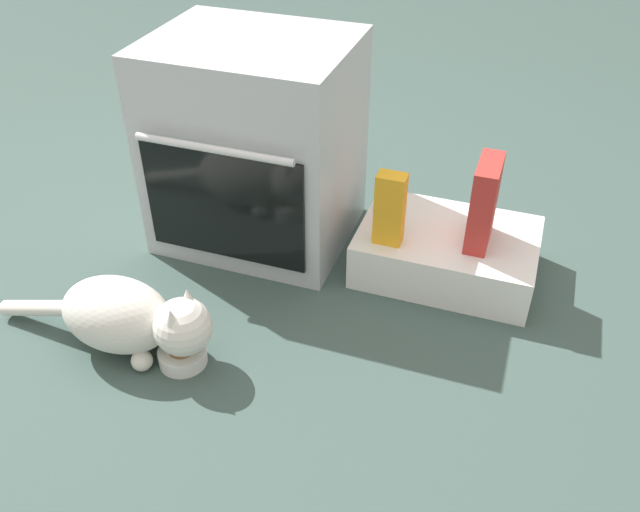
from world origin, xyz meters
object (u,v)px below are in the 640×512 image
(oven, at_px, (255,144))
(juice_carton, at_px, (390,209))
(pantry_cabinet, at_px, (447,252))
(cereal_box, at_px, (484,203))
(food_bowl, at_px, (183,354))
(cat, at_px, (130,317))

(oven, distance_m, juice_carton, 0.53)
(oven, xyz_separation_m, pantry_cabinet, (0.68, -0.01, -0.27))
(pantry_cabinet, height_order, juice_carton, juice_carton)
(cereal_box, bearing_deg, oven, 177.77)
(pantry_cabinet, bearing_deg, oven, 178.79)
(juice_carton, bearing_deg, oven, 165.95)
(food_bowl, height_order, cereal_box, cereal_box)
(oven, bearing_deg, cat, -98.12)
(pantry_cabinet, height_order, food_bowl, pantry_cabinet)
(cat, xyz_separation_m, juice_carton, (0.60, 0.56, 0.15))
(food_bowl, relative_size, juice_carton, 0.58)
(pantry_cabinet, height_order, cat, cat)
(oven, xyz_separation_m, cat, (-0.10, -0.69, -0.23))
(oven, distance_m, pantry_cabinet, 0.74)
(food_bowl, distance_m, cereal_box, 1.01)
(oven, relative_size, cereal_box, 2.52)
(pantry_cabinet, xyz_separation_m, cereal_box, (0.09, -0.02, 0.22))
(food_bowl, bearing_deg, cereal_box, 42.29)
(oven, relative_size, pantry_cabinet, 1.23)
(juice_carton, relative_size, cereal_box, 0.86)
(oven, distance_m, cereal_box, 0.78)
(pantry_cabinet, relative_size, cat, 0.80)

